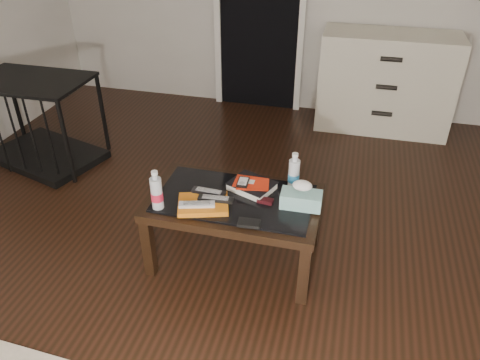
# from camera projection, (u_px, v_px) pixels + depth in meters

# --- Properties ---
(ground) EXTENTS (5.00, 5.00, 0.00)m
(ground) POSITION_uv_depth(u_px,v_px,m) (234.00, 263.00, 2.93)
(ground) COLOR black
(ground) RESTS_ON ground
(doorway) EXTENTS (0.90, 0.08, 2.07)m
(doorway) POSITION_uv_depth(u_px,v_px,m) (260.00, 5.00, 4.47)
(doorway) COLOR black
(doorway) RESTS_ON ground
(coffee_table) EXTENTS (1.00, 0.60, 0.46)m
(coffee_table) POSITION_uv_depth(u_px,v_px,m) (235.00, 206.00, 2.76)
(coffee_table) COLOR black
(coffee_table) RESTS_ON ground
(dresser) EXTENTS (1.20, 0.54, 0.90)m
(dresser) POSITION_uv_depth(u_px,v_px,m) (385.00, 82.00, 4.33)
(dresser) COLOR beige
(dresser) RESTS_ON ground
(pet_crate) EXTENTS (1.03, 0.83, 0.71)m
(pet_crate) POSITION_uv_depth(u_px,v_px,m) (42.00, 134.00, 3.92)
(pet_crate) COLOR black
(pet_crate) RESTS_ON ground
(magazines) EXTENTS (0.33, 0.29, 0.03)m
(magazines) POSITION_uv_depth(u_px,v_px,m) (203.00, 204.00, 2.65)
(magazines) COLOR orange
(magazines) RESTS_ON coffee_table
(remote_silver) EXTENTS (0.21, 0.10, 0.02)m
(remote_silver) POSITION_uv_depth(u_px,v_px,m) (197.00, 204.00, 2.60)
(remote_silver) COLOR #BCBDC2
(remote_silver) RESTS_ON magazines
(remote_black_front) EXTENTS (0.20, 0.07, 0.02)m
(remote_black_front) POSITION_uv_depth(u_px,v_px,m) (215.00, 199.00, 2.65)
(remote_black_front) COLOR black
(remote_black_front) RESTS_ON magazines
(remote_black_back) EXTENTS (0.20, 0.06, 0.02)m
(remote_black_back) POSITION_uv_depth(u_px,v_px,m) (209.00, 192.00, 2.71)
(remote_black_back) COLOR black
(remote_black_back) RESTS_ON magazines
(textbook) EXTENTS (0.31, 0.28, 0.05)m
(textbook) POSITION_uv_depth(u_px,v_px,m) (252.00, 186.00, 2.79)
(textbook) COLOR black
(textbook) RESTS_ON coffee_table
(dvd_mailers) EXTENTS (0.19, 0.14, 0.01)m
(dvd_mailers) POSITION_uv_depth(u_px,v_px,m) (250.00, 182.00, 2.78)
(dvd_mailers) COLOR red
(dvd_mailers) RESTS_ON textbook
(ipod) EXTENTS (0.07, 0.11, 0.02)m
(ipod) POSITION_uv_depth(u_px,v_px,m) (243.00, 182.00, 2.76)
(ipod) COLOR black
(ipod) RESTS_ON dvd_mailers
(flip_phone) EXTENTS (0.09, 0.06, 0.02)m
(flip_phone) POSITION_uv_depth(u_px,v_px,m) (265.00, 201.00, 2.68)
(flip_phone) COLOR black
(flip_phone) RESTS_ON coffee_table
(wallet) EXTENTS (0.12, 0.08, 0.02)m
(wallet) POSITION_uv_depth(u_px,v_px,m) (249.00, 223.00, 2.51)
(wallet) COLOR black
(wallet) RESTS_ON coffee_table
(water_bottle_left) EXTENTS (0.08, 0.08, 0.24)m
(water_bottle_left) POSITION_uv_depth(u_px,v_px,m) (156.00, 190.00, 2.58)
(water_bottle_left) COLOR #B4BABF
(water_bottle_left) RESTS_ON coffee_table
(water_bottle_right) EXTENTS (0.07, 0.07, 0.24)m
(water_bottle_right) POSITION_uv_depth(u_px,v_px,m) (294.00, 171.00, 2.75)
(water_bottle_right) COLOR silver
(water_bottle_right) RESTS_ON coffee_table
(tissue_box) EXTENTS (0.23, 0.13, 0.09)m
(tissue_box) POSITION_uv_depth(u_px,v_px,m) (301.00, 200.00, 2.63)
(tissue_box) COLOR teal
(tissue_box) RESTS_ON coffee_table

